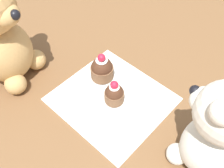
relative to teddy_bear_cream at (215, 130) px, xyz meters
The scene contains 6 objects.
ground_plane 0.24m from the teddy_bear_cream, 86.94° to the right, with size 4.00×4.00×0.00m, color brown.
knitted_placemat 0.24m from the teddy_bear_cream, 86.94° to the right, with size 0.22×0.24×0.01m, color silver.
teddy_bear_cream is the anchor object (origin of this frame).
teddy_bear_tan 0.46m from the teddy_bear_cream, 75.48° to the right, with size 0.16×0.15×0.26m.
cupcake_near_cream_bear 0.23m from the teddy_bear_cream, 85.93° to the right, with size 0.04×0.04×0.06m.
cupcake_near_tan_bear 0.29m from the teddy_bear_cream, 94.35° to the right, with size 0.05×0.05×0.07m.
Camera 1 is at (0.26, 0.24, 0.48)m, focal length 42.00 mm.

